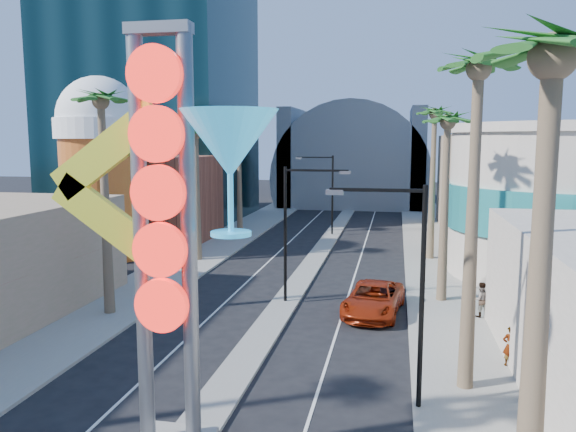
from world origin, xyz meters
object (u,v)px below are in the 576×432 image
object	(u,v)px
neon_sign	(192,221)
pedestrian_b	(481,300)
red_pickup	(374,299)
pedestrian_a	(510,346)

from	to	relation	value
neon_sign	pedestrian_b	xyz separation A→B (m)	(9.97, 16.07, -6.22)
neon_sign	red_pickup	xyz separation A→B (m)	(4.34, 15.94, -6.46)
neon_sign	pedestrian_b	bearing A→B (deg)	58.18
neon_sign	pedestrian_b	distance (m)	19.90
pedestrian_a	red_pickup	bearing A→B (deg)	-52.24
red_pickup	pedestrian_a	distance (m)	8.77
pedestrian_a	pedestrian_b	xyz separation A→B (m)	(-0.27, 6.62, 0.08)
pedestrian_b	pedestrian_a	bearing A→B (deg)	77.73
neon_sign	pedestrian_a	distance (m)	15.29
red_pickup	neon_sign	bearing A→B (deg)	-97.96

